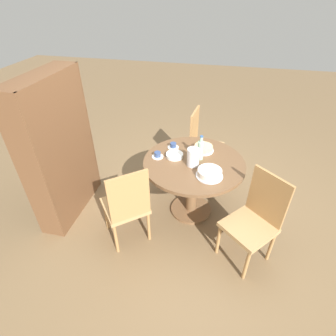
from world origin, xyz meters
The scene contains 13 objects.
ground_plane centered at (0.00, 0.00, 0.00)m, with size 14.00×14.00×0.00m, color brown.
dining_table centered at (0.00, 0.00, 0.57)m, with size 1.11×1.11×0.73m.
chair_a centered at (-0.49, -0.66, 0.49)m, with size 0.59×0.59×0.95m.
chair_b centered at (0.82, -0.01, 0.49)m, with size 0.46×0.46×0.95m.
chair_c centered at (-0.57, 0.59, 0.49)m, with size 0.59×0.59×0.95m.
bookshelf centered at (-0.25, 1.43, 0.78)m, with size 0.96×0.28×1.63m.
coffee_pot centered at (-0.07, 0.01, 0.83)m, with size 0.13×0.13×0.23m.
water_bottle centered at (0.07, -0.05, 0.84)m, with size 0.07×0.07×0.28m.
cake_main centered at (-0.23, -0.18, 0.76)m, with size 0.27×0.27×0.08m.
cake_second centered at (0.24, -0.07, 0.76)m, with size 0.24×0.24×0.07m.
cup_a centered at (0.00, 0.41, 0.75)m, with size 0.13×0.13×0.06m.
cup_b centered at (0.23, 0.28, 0.75)m, with size 0.13×0.13×0.06m.
plate_stack centered at (0.05, 0.23, 0.75)m, with size 0.19×0.19×0.04m.
Camera 1 is at (-2.35, -0.24, 2.32)m, focal length 28.00 mm.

